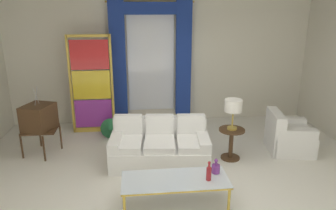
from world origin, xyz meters
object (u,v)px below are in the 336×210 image
bottle_crystal_tall (209,173)px  peacock_figurine (110,130)px  vintage_tv (39,118)px  round_side_table (231,141)px  bottle_blue_decanter (216,168)px  armchair_white (287,137)px  table_lamp_brass (233,107)px  coffee_table (175,181)px  stained_glass_divider (92,87)px  couch_white_long (160,147)px

bottle_crystal_tall → peacock_figurine: 3.04m
vintage_tv → round_side_table: 3.67m
bottle_blue_decanter → armchair_white: bearing=38.3°
bottle_blue_decanter → table_lamp_brass: size_ratio=0.40×
coffee_table → round_side_table: size_ratio=2.58×
coffee_table → bottle_crystal_tall: (0.47, -0.09, 0.15)m
armchair_white → peacock_figurine: bearing=164.8°
table_lamp_brass → stained_glass_divider: bearing=148.4°
peacock_figurine → couch_white_long: bearing=-50.1°
coffee_table → bottle_blue_decanter: (0.62, 0.11, 0.11)m
vintage_tv → table_lamp_brass: (3.60, -0.61, 0.30)m
bottle_crystal_tall → armchair_white: 2.57m
couch_white_long → stained_glass_divider: size_ratio=0.83×
couch_white_long → coffee_table: (0.11, -1.34, 0.07)m
bottle_crystal_tall → round_side_table: bottle_crystal_tall is taller
coffee_table → table_lamp_brass: 1.93m
vintage_tv → armchair_white: 4.84m
vintage_tv → round_side_table: size_ratio=2.26×
bottle_blue_decanter → round_side_table: bottle_blue_decanter is taller
couch_white_long → table_lamp_brass: bearing=-0.6°
armchair_white → peacock_figurine: size_ratio=1.57×
table_lamp_brass → vintage_tv: bearing=170.4°
bottle_crystal_tall → armchair_white: size_ratio=0.31×
vintage_tv → bottle_blue_decanter: bearing=-31.5°
bottle_blue_decanter → table_lamp_brass: bearing=63.4°
coffee_table → bottle_blue_decanter: size_ratio=6.75×
couch_white_long → peacock_figurine: bearing=129.9°
bottle_crystal_tall → round_side_table: size_ratio=0.49×
bottle_crystal_tall → stained_glass_divider: (-1.95, 3.08, 0.53)m
coffee_table → vintage_tv: size_ratio=1.14×
coffee_table → round_side_table: round_side_table is taller
coffee_table → vintage_tv: (-2.37, 1.94, 0.35)m
stained_glass_divider → round_side_table: bearing=-31.6°
couch_white_long → vintage_tv: (-2.26, 0.60, 0.42)m
couch_white_long → table_lamp_brass: 1.53m
bottle_crystal_tall → peacock_figurine: bottle_crystal_tall is taller
coffee_table → vintage_tv: bearing=140.7°
couch_white_long → table_lamp_brass: size_ratio=3.21×
coffee_table → stained_glass_divider: bearing=116.3°
bottle_crystal_tall → peacock_figurine: bearing=121.0°
bottle_crystal_tall → stained_glass_divider: bearing=122.3°
couch_white_long → bottle_blue_decanter: (0.73, -1.23, 0.18)m
armchair_white → table_lamp_brass: size_ratio=1.65×
stained_glass_divider → peacock_figurine: 1.04m
couch_white_long → bottle_crystal_tall: (0.58, -1.43, 0.22)m
couch_white_long → vintage_tv: bearing=165.1°
coffee_table → bottle_crystal_tall: bearing=-10.4°
bottle_crystal_tall → armchair_white: armchair_white is taller
vintage_tv → round_side_table: bearing=-9.6°
coffee_table → peacock_figurine: size_ratio=2.56×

